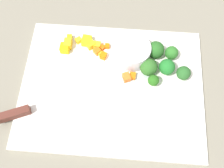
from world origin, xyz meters
TOP-DOWN VIEW (x-y plane):
  - ground_plane at (0.00, 0.00)m, footprint 4.00×4.00m
  - cutting_board at (0.00, 0.00)m, footprint 0.40×0.31m
  - prep_bowl at (0.04, 0.08)m, footprint 0.08×0.08m
  - chef_knife at (-0.13, -0.06)m, footprint 0.33×0.15m
  - carrot_dice_0 at (-0.03, 0.09)m, footprint 0.02×0.02m
  - carrot_dice_1 at (-0.02, 0.10)m, footprint 0.01×0.01m
  - carrot_dice_2 at (-0.04, 0.08)m, footprint 0.02×0.02m
  - carrot_dice_3 at (0.04, 0.02)m, footprint 0.01×0.02m
  - carrot_dice_4 at (-0.03, 0.07)m, footprint 0.02×0.02m
  - carrot_dice_5 at (0.03, 0.02)m, footprint 0.02×0.02m
  - pepper_dice_0 at (-0.04, 0.10)m, footprint 0.02×0.01m
  - pepper_dice_1 at (-0.09, 0.11)m, footprint 0.02×0.02m
  - pepper_dice_2 at (-0.04, 0.08)m, footprint 0.02×0.02m
  - pepper_dice_3 at (-0.11, 0.10)m, footprint 0.02×0.02m
  - pepper_dice_4 at (-0.11, 0.11)m, footprint 0.01×0.02m
  - pepper_dice_5 at (-0.07, 0.11)m, footprint 0.02×0.03m
  - pepper_dice_6 at (-0.12, 0.08)m, footprint 0.02×0.02m
  - pepper_dice_7 at (-0.06, 0.10)m, footprint 0.03×0.03m
  - broccoli_floret_0 at (0.13, 0.08)m, footprint 0.03×0.03m
  - broccoli_floret_1 at (0.09, 0.01)m, footprint 0.02×0.02m
  - broccoli_floret_2 at (0.09, 0.09)m, footprint 0.04×0.04m
  - broccoli_floret_3 at (0.12, 0.04)m, footprint 0.04×0.04m
  - broccoli_floret_4 at (0.08, 0.04)m, footprint 0.04×0.04m
  - broccoli_floret_5 at (0.15, 0.03)m, footprint 0.03×0.03m

SIDE VIEW (x-z plane):
  - ground_plane at x=0.00m, z-range 0.00..0.00m
  - cutting_board at x=0.00m, z-range 0.00..0.01m
  - carrot_dice_1 at x=-0.02m, z-range 0.01..0.02m
  - pepper_dice_2 at x=-0.04m, z-range 0.01..0.02m
  - carrot_dice_0 at x=-0.03m, z-range 0.01..0.02m
  - pepper_dice_1 at x=-0.09m, z-range 0.01..0.02m
  - carrot_dice_3 at x=0.04m, z-range 0.01..0.02m
  - pepper_dice_4 at x=-0.11m, z-range 0.01..0.02m
  - carrot_dice_2 at x=-0.04m, z-range 0.01..0.02m
  - carrot_dice_4 at x=-0.03m, z-range 0.01..0.03m
  - pepper_dice_0 at x=-0.04m, z-range 0.01..0.03m
  - chef_knife at x=-0.13m, z-range 0.01..0.03m
  - pepper_dice_7 at x=-0.06m, z-range 0.01..0.03m
  - pepper_dice_5 at x=-0.07m, z-range 0.01..0.03m
  - carrot_dice_5 at x=0.03m, z-range 0.01..0.03m
  - pepper_dice_6 at x=-0.12m, z-range 0.01..0.03m
  - pepper_dice_3 at x=-0.11m, z-range 0.01..0.03m
  - broccoli_floret_0 at x=0.13m, z-range 0.01..0.05m
  - broccoli_floret_4 at x=0.08m, z-range 0.01..0.05m
  - broccoli_floret_5 at x=0.15m, z-range 0.01..0.05m
  - broccoli_floret_1 at x=0.09m, z-range 0.02..0.05m
  - prep_bowl at x=0.04m, z-range 0.01..0.05m
  - broccoli_floret_2 at x=0.09m, z-range 0.01..0.06m
  - broccoli_floret_3 at x=0.12m, z-range 0.01..0.06m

